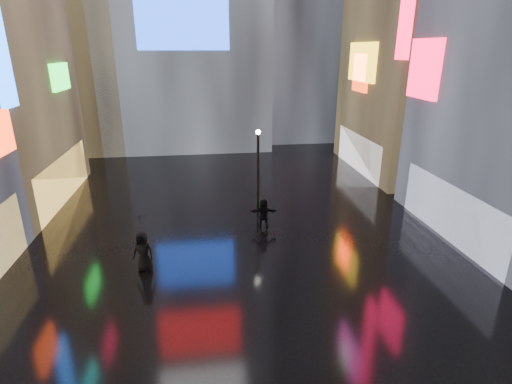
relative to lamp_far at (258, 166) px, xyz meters
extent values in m
plane|color=black|center=(-1.51, -2.11, -2.94)|extent=(140.00, 140.00, 0.00)
cube|color=#FFC659|center=(-12.61, 3.89, -1.44)|extent=(0.20, 10.00, 3.00)
cube|color=#1AEE30|center=(-12.36, 5.71, 4.97)|extent=(0.25, 3.00, 1.71)
cube|color=white|center=(9.59, -5.11, -1.44)|extent=(0.20, 9.00, 3.00)
cube|color=#FF0C37|center=(9.34, -0.98, 5.64)|extent=(0.25, 2.99, 3.26)
cube|color=white|center=(9.59, 7.89, -1.44)|extent=(0.20, 9.00, 3.00)
cube|color=yellow|center=(9.34, 8.21, 5.71)|extent=(0.25, 4.92, 2.91)
cube|color=#FF360C|center=(9.34, 8.33, 4.90)|extent=(0.25, 2.63, 2.87)
cube|color=#194CFF|center=(-4.51, 14.79, 9.06)|extent=(8.00, 0.20, 5.00)
cube|color=black|center=(-15.51, 19.89, 10.06)|extent=(10.00, 10.00, 26.00)
cylinder|color=black|center=(0.00, 0.00, -0.44)|extent=(0.16, 0.16, 5.00)
sphere|color=white|center=(0.00, 0.00, 2.11)|extent=(0.30, 0.30, 0.30)
imported|color=black|center=(-6.18, -6.29, -1.98)|extent=(1.08, 0.85, 1.93)
imported|color=black|center=(0.00, -2.29, -2.10)|extent=(1.60, 0.65, 1.68)
imported|color=black|center=(-6.18, -6.29, -0.60)|extent=(0.97, 0.98, 0.83)
camera|label=1|loc=(-3.26, -22.99, 6.76)|focal=28.00mm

